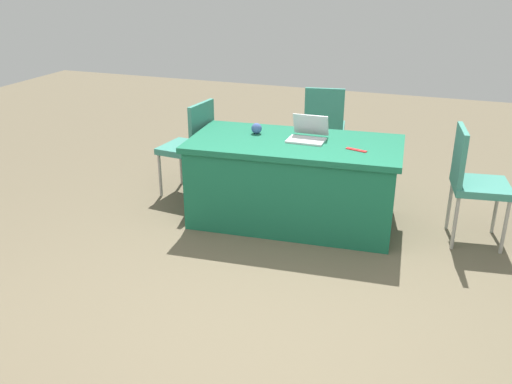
{
  "coord_description": "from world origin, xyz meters",
  "views": [
    {
      "loc": [
        -0.92,
        2.87,
        2.18
      ],
      "look_at": [
        0.13,
        -0.02,
        0.9
      ],
      "focal_mm": 38.78,
      "sensor_mm": 36.0,
      "label": 1
    }
  ],
  "objects": [
    {
      "name": "table_foreground",
      "position": [
        0.32,
        -1.55,
        0.38
      ],
      "size": [
        1.9,
        1.05,
        0.75
      ],
      "rotation": [
        0.0,
        0.0,
        0.08
      ],
      "color": "#196647",
      "rests_on": "ground"
    },
    {
      "name": "chair_tucked_left",
      "position": [
        1.45,
        -1.8,
        0.55
      ],
      "size": [
        0.48,
        0.48,
        0.95
      ],
      "rotation": [
        0.0,
        0.0,
        4.61
      ],
      "color": "#9E9993",
      "rests_on": "ground"
    },
    {
      "name": "laptop_silver",
      "position": [
        0.23,
        -1.62,
        0.79
      ],
      "size": [
        0.32,
        0.29,
        0.21
      ],
      "rotation": [
        0.0,
        0.0,
        0.0
      ],
      "color": "silver",
      "rests_on": "table_foreground"
    },
    {
      "name": "ground_plane",
      "position": [
        0.0,
        0.0,
        0.0
      ],
      "size": [
        14.4,
        14.4,
        0.0
      ],
      "primitive_type": "plane",
      "color": "brown"
    },
    {
      "name": "chair_near_front",
      "position": [
        -1.15,
        -1.67,
        0.56
      ],
      "size": [
        0.5,
        0.5,
        0.97
      ],
      "rotation": [
        0.0,
        0.0,
        1.72
      ],
      "color": "#9E9993",
      "rests_on": "ground"
    },
    {
      "name": "yarn_ball",
      "position": [
        0.71,
        -1.65,
        0.8
      ],
      "size": [
        0.1,
        0.1,
        0.1
      ],
      "primitive_type": "sphere",
      "color": "#3F5999",
      "rests_on": "table_foreground"
    },
    {
      "name": "chair_by_pillar",
      "position": [
        0.38,
        -2.93,
        0.55
      ],
      "size": [
        0.51,
        0.51,
        0.96
      ],
      "rotation": [
        0.0,
        0.0,
        3.31
      ],
      "color": "#9E9993",
      "rests_on": "ground"
    },
    {
      "name": "scissors_red",
      "position": [
        -0.22,
        -1.47,
        0.76
      ],
      "size": [
        0.18,
        0.08,
        0.01
      ],
      "primitive_type": "cube",
      "rotation": [
        0.0,
        0.0,
        2.86
      ],
      "color": "red",
      "rests_on": "table_foreground"
    }
  ]
}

